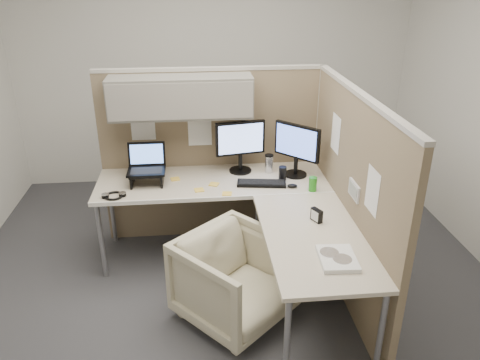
{
  "coord_description": "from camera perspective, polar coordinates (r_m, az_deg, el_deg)",
  "views": [
    {
      "loc": [
        -0.25,
        -3.15,
        2.41
      ],
      "look_at": [
        0.1,
        0.25,
        0.85
      ],
      "focal_mm": 35.0,
      "sensor_mm": 36.0,
      "label": 1
    }
  ],
  "objects": [
    {
      "name": "sticky_note_d",
      "position": [
        3.96,
        -3.2,
        -0.51
      ],
      "size": [
        0.1,
        0.1,
        0.01
      ],
      "primitive_type": "cube",
      "rotation": [
        0.0,
        0.0,
        -0.35
      ],
      "color": "yellow",
      "rests_on": "desk"
    },
    {
      "name": "headphones",
      "position": [
        3.88,
        -15.12,
        -1.84
      ],
      "size": [
        0.19,
        0.17,
        0.03
      ],
      "rotation": [
        0.0,
        0.0,
        0.1
      ],
      "color": "black",
      "rests_on": "desk"
    },
    {
      "name": "office_chair",
      "position": [
        3.47,
        -0.57,
        -11.57
      ],
      "size": [
        0.97,
        0.97,
        0.73
      ],
      "primitive_type": "imported",
      "rotation": [
        0.0,
        0.0,
        0.73
      ],
      "color": "beige",
      "rests_on": "ground"
    },
    {
      "name": "partition_right",
      "position": [
        3.65,
        13.11,
        -1.98
      ],
      "size": [
        0.07,
        2.03,
        1.63
      ],
      "color": "#826F55",
      "rests_on": "ground"
    },
    {
      "name": "ground",
      "position": [
        3.97,
        -1.1,
        -12.82
      ],
      "size": [
        4.5,
        4.5,
        0.0
      ],
      "primitive_type": "plane",
      "color": "#35353A",
      "rests_on": "ground"
    },
    {
      "name": "keyboard",
      "position": [
        3.96,
        2.64,
        -0.42
      ],
      "size": [
        0.43,
        0.2,
        0.02
      ],
      "primitive_type": "cube",
      "rotation": [
        0.0,
        0.0,
        -0.15
      ],
      "color": "black",
      "rests_on": "desk"
    },
    {
      "name": "sticky_note_c",
      "position": [
        4.09,
        -7.91,
        0.13
      ],
      "size": [
        0.09,
        0.09,
        0.01
      ],
      "primitive_type": "cube",
      "rotation": [
        0.0,
        0.0,
        0.21
      ],
      "color": "yellow",
      "rests_on": "desk"
    },
    {
      "name": "soda_can_silver",
      "position": [
        4.05,
        5.21,
        0.83
      ],
      "size": [
        0.07,
        0.07,
        0.12
      ],
      "primitive_type": "cylinder",
      "color": "black",
      "rests_on": "desk"
    },
    {
      "name": "desk",
      "position": [
        3.72,
        0.57,
        -3.06
      ],
      "size": [
        2.0,
        1.98,
        0.73
      ],
      "color": "beige",
      "rests_on": "ground"
    },
    {
      "name": "monitor_left",
      "position": [
        4.12,
        0.04,
        4.58
      ],
      "size": [
        0.44,
        0.2,
        0.47
      ],
      "rotation": [
        0.0,
        0.0,
        0.18
      ],
      "color": "black",
      "rests_on": "desk"
    },
    {
      "name": "sticky_note_b",
      "position": [
        3.79,
        -1.6,
        -1.68
      ],
      "size": [
        0.09,
        0.09,
        0.01
      ],
      "primitive_type": "cube",
      "rotation": [
        0.0,
        0.0,
        -0.14
      ],
      "color": "yellow",
      "rests_on": "desk"
    },
    {
      "name": "soda_can_green",
      "position": [
        3.87,
        8.87,
        -0.5
      ],
      "size": [
        0.07,
        0.07,
        0.12
      ],
      "primitive_type": "cylinder",
      "color": "#268C1E",
      "rests_on": "desk"
    },
    {
      "name": "laptop_station",
      "position": [
        4.02,
        -11.31,
        1.31
      ],
      "size": [
        0.31,
        0.27,
        0.33
      ],
      "color": "black",
      "rests_on": "desk"
    },
    {
      "name": "desk_clock",
      "position": [
        3.42,
        9.31,
        -4.27
      ],
      "size": [
        0.08,
        0.1,
        0.1
      ],
      "rotation": [
        0.0,
        0.0,
        -1.11
      ],
      "color": "black",
      "rests_on": "desk"
    },
    {
      "name": "paper_stack",
      "position": [
        3.03,
        11.8,
        -9.34
      ],
      "size": [
        0.24,
        0.3,
        0.03
      ],
      "rotation": [
        0.0,
        0.0,
        -0.06
      ],
      "color": "white",
      "rests_on": "desk"
    },
    {
      "name": "travel_mug",
      "position": [
        4.18,
        3.56,
        2.03
      ],
      "size": [
        0.08,
        0.08,
        0.17
      ],
      "color": "silver",
      "rests_on": "desk"
    },
    {
      "name": "sticky_note_a",
      "position": [
        3.87,
        -5.01,
        -1.21
      ],
      "size": [
        0.09,
        0.09,
        0.01
      ],
      "primitive_type": "cube",
      "rotation": [
        0.0,
        0.0,
        0.16
      ],
      "color": "yellow",
      "rests_on": "desk"
    },
    {
      "name": "partition_back",
      "position": [
        4.19,
        -5.14,
        6.18
      ],
      "size": [
        2.0,
        0.36,
        1.63
      ],
      "color": "#826F55",
      "rests_on": "ground"
    },
    {
      "name": "mouse",
      "position": [
        3.93,
        6.39,
        -0.71
      ],
      "size": [
        0.09,
        0.06,
        0.03
      ],
      "primitive_type": "ellipsoid",
      "rotation": [
        0.0,
        0.0,
        -0.1
      ],
      "color": "black",
      "rests_on": "desk"
    },
    {
      "name": "monitor_right",
      "position": [
        4.07,
        6.93,
        4.14
      ],
      "size": [
        0.33,
        0.34,
        0.47
      ],
      "rotation": [
        0.0,
        0.0,
        -0.8
      ],
      "color": "black",
      "rests_on": "desk"
    }
  ]
}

